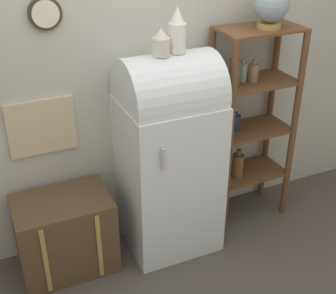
{
  "coord_description": "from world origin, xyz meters",
  "views": [
    {
      "loc": [
        -1.19,
        -2.38,
        2.41
      ],
      "look_at": [
        -0.01,
        0.26,
        0.82
      ],
      "focal_mm": 50.0,
      "sensor_mm": 36.0,
      "label": 1
    }
  ],
  "objects_px": {
    "globe": "(271,5)",
    "vase_center": "(177,32)",
    "suitcase_trunk": "(65,234)",
    "vase_left": "(161,43)",
    "refrigerator": "(169,152)"
  },
  "relations": [
    {
      "from": "suitcase_trunk",
      "to": "vase_center",
      "type": "relative_size",
      "value": 2.27
    },
    {
      "from": "globe",
      "to": "vase_center",
      "type": "height_order",
      "value": "globe"
    },
    {
      "from": "suitcase_trunk",
      "to": "vase_left",
      "type": "bearing_deg",
      "value": -3.09
    },
    {
      "from": "refrigerator",
      "to": "vase_center",
      "type": "xyz_separation_m",
      "value": [
        0.06,
        0.01,
        0.85
      ]
    },
    {
      "from": "suitcase_trunk",
      "to": "globe",
      "type": "distance_m",
      "value": 2.13
    },
    {
      "from": "globe",
      "to": "vase_left",
      "type": "distance_m",
      "value": 0.86
    },
    {
      "from": "suitcase_trunk",
      "to": "globe",
      "type": "relative_size",
      "value": 2.27
    },
    {
      "from": "suitcase_trunk",
      "to": "vase_center",
      "type": "xyz_separation_m",
      "value": [
        0.85,
        -0.02,
        1.35
      ]
    },
    {
      "from": "vase_left",
      "to": "suitcase_trunk",
      "type": "bearing_deg",
      "value": 176.91
    },
    {
      "from": "suitcase_trunk",
      "to": "vase_left",
      "type": "distance_m",
      "value": 1.49
    },
    {
      "from": "suitcase_trunk",
      "to": "vase_center",
      "type": "distance_m",
      "value": 1.6
    },
    {
      "from": "globe",
      "to": "vase_center",
      "type": "distance_m",
      "value": 0.73
    },
    {
      "from": "refrigerator",
      "to": "vase_left",
      "type": "relative_size",
      "value": 8.63
    },
    {
      "from": "refrigerator",
      "to": "vase_left",
      "type": "height_order",
      "value": "vase_left"
    },
    {
      "from": "refrigerator",
      "to": "globe",
      "type": "relative_size",
      "value": 5.17
    }
  ]
}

